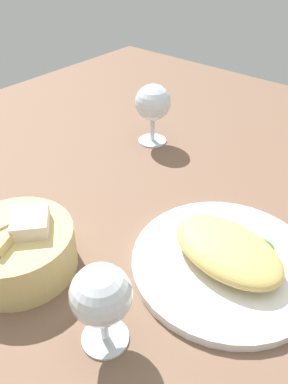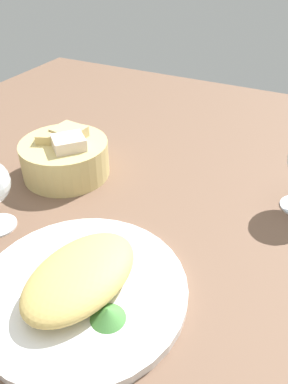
{
  "view_description": "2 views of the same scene",
  "coord_description": "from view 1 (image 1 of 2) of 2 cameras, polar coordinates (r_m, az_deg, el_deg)",
  "views": [
    {
      "loc": [
        -29.68,
        40.35,
        42.27
      ],
      "look_at": [
        3.07,
        1.33,
        4.49
      ],
      "focal_mm": 36.3,
      "sensor_mm": 36.0,
      "label": 1
    },
    {
      "loc": [
        -38.86,
        -18.4,
        39.06
      ],
      "look_at": [
        4.98,
        3.65,
        4.0
      ],
      "focal_mm": 35.39,
      "sensor_mm": 36.0,
      "label": 2
    }
  ],
  "objects": [
    {
      "name": "wine_glass_far",
      "position": [
        0.44,
        -6.3,
        -15.14
      ],
      "size": [
        7.03,
        7.03,
        11.78
      ],
      "color": "silver",
      "rests_on": "ground_plane"
    },
    {
      "name": "ground_plane",
      "position": [
        0.66,
        2.78,
        -4.31
      ],
      "size": [
        140.0,
        140.0,
        2.0
      ],
      "primitive_type": "cube",
      "color": "brown"
    },
    {
      "name": "bread_basket",
      "position": [
        0.58,
        -18.1,
        -7.74
      ],
      "size": [
        16.1,
        16.1,
        8.77
      ],
      "color": "#D0BA73",
      "rests_on": "ground_plane"
    },
    {
      "name": "lettuce_garnish",
      "position": [
        0.6,
        16.81,
        -7.2
      ],
      "size": [
        4.28,
        4.28,
        1.74
      ],
      "primitive_type": "cone",
      "color": "#46883D",
      "rests_on": "plate"
    },
    {
      "name": "omelette",
      "position": [
        0.56,
        12.16,
        -8.31
      ],
      "size": [
        18.34,
        13.14,
        3.97
      ],
      "primitive_type": "ellipsoid",
      "rotation": [
        0.0,
        0.0,
        -0.14
      ],
      "color": "tan",
      "rests_on": "plate"
    },
    {
      "name": "plate",
      "position": [
        0.58,
        11.83,
        -10.19
      ],
      "size": [
        27.02,
        27.02,
        1.4
      ],
      "primitive_type": "cylinder",
      "color": "white",
      "rests_on": "ground_plane"
    },
    {
      "name": "wine_glass_near",
      "position": [
        0.83,
        1.31,
        12.71
      ],
      "size": [
        7.6,
        7.6,
        12.96
      ],
      "color": "silver",
      "rests_on": "ground_plane"
    }
  ]
}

